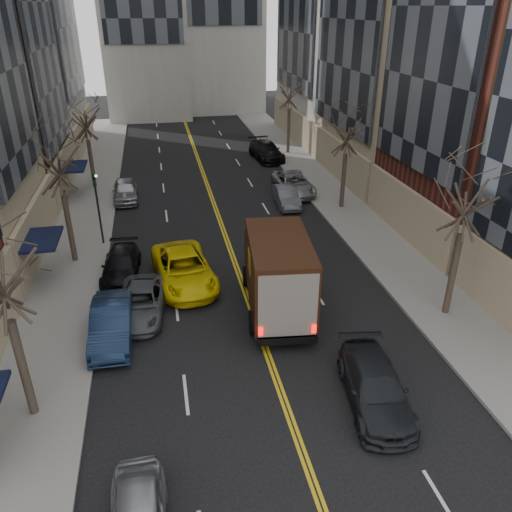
{
  "coord_description": "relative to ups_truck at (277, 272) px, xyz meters",
  "views": [
    {
      "loc": [
        -3.76,
        -6.51,
        12.93
      ],
      "look_at": [
        0.46,
        14.43,
        2.2
      ],
      "focal_mm": 35.0,
      "sensor_mm": 36.0,
      "label": 1
    }
  ],
  "objects": [
    {
      "name": "sidewalk_left",
      "position": [
        -10.2,
        13.91,
        -1.86
      ],
      "size": [
        4.0,
        66.0,
        0.15
      ],
      "primitive_type": "cube",
      "color": "slate",
      "rests_on": "ground"
    },
    {
      "name": "sidewalk_right",
      "position": [
        7.8,
        13.91,
        -1.86
      ],
      "size": [
        4.0,
        66.0,
        0.15
      ],
      "primitive_type": "cube",
      "color": "slate",
      "rests_on": "ground"
    },
    {
      "name": "tree_lf_mid",
      "position": [
        -10.0,
        6.91,
        4.66
      ],
      "size": [
        3.2,
        3.2,
        8.91
      ],
      "color": "#382D23",
      "rests_on": "sidewalk_left"
    },
    {
      "name": "tree_lf_far",
      "position": [
        -10.0,
        19.91,
        4.09
      ],
      "size": [
        3.2,
        3.2,
        8.12
      ],
      "color": "#382D23",
      "rests_on": "sidewalk_left"
    },
    {
      "name": "tree_rt_near",
      "position": [
        7.6,
        -2.09,
        4.52
      ],
      "size": [
        3.2,
        3.2,
        8.71
      ],
      "color": "#382D23",
      "rests_on": "sidewalk_right"
    },
    {
      "name": "tree_rt_mid",
      "position": [
        7.6,
        11.91,
        4.23
      ],
      "size": [
        3.2,
        3.2,
        8.32
      ],
      "color": "#382D23",
      "rests_on": "sidewalk_right"
    },
    {
      "name": "tree_rt_far",
      "position": [
        7.6,
        26.91,
        4.8
      ],
      "size": [
        3.2,
        3.2,
        9.11
      ],
      "color": "#382D23",
      "rests_on": "sidewalk_right"
    },
    {
      "name": "traffic_signal",
      "position": [
        -8.6,
        8.91,
        0.88
      ],
      "size": [
        0.29,
        0.26,
        4.7
      ],
      "color": "black",
      "rests_on": "sidewalk_left"
    },
    {
      "name": "ups_truck",
      "position": [
        0.0,
        0.0,
        0.0
      ],
      "size": [
        3.46,
        7.26,
        3.84
      ],
      "rotation": [
        0.0,
        0.0,
        -0.11
      ],
      "color": "black",
      "rests_on": "ground"
    },
    {
      "name": "observer_sedan",
      "position": [
        1.96,
        -6.87,
        -1.22
      ],
      "size": [
        2.69,
        5.2,
        1.44
      ],
      "rotation": [
        0.0,
        0.0,
        -0.14
      ],
      "color": "black",
      "rests_on": "ground"
    },
    {
      "name": "taxi",
      "position": [
        -4.13,
        3.32,
        -1.11
      ],
      "size": [
        3.45,
        6.22,
        1.65
      ],
      "primitive_type": "imported",
      "rotation": [
        0.0,
        0.0,
        0.12
      ],
      "color": "yellow",
      "rests_on": "ground"
    },
    {
      "name": "pedestrian",
      "position": [
        0.06,
        0.73,
        -1.06
      ],
      "size": [
        0.57,
        0.73,
        1.75
      ],
      "primitive_type": "imported",
      "rotation": [
        0.0,
        0.0,
        1.3
      ],
      "color": "black",
      "rests_on": "ground"
    },
    {
      "name": "parked_lf_b",
      "position": [
        -7.5,
        -0.94,
        -1.16
      ],
      "size": [
        1.72,
        4.76,
        1.56
      ],
      "primitive_type": "imported",
      "rotation": [
        0.0,
        0.0,
        -0.01
      ],
      "color": "#13233D",
      "rests_on": "ground"
    },
    {
      "name": "parked_lf_c",
      "position": [
        -6.3,
        0.73,
        -1.28
      ],
      "size": [
        2.83,
        5.01,
        1.32
      ],
      "primitive_type": "imported",
      "rotation": [
        0.0,
        0.0,
        -0.14
      ],
      "color": "#484B4F",
      "rests_on": "ground"
    },
    {
      "name": "parked_lf_d",
      "position": [
        -7.35,
        4.69,
        -1.28
      ],
      "size": [
        2.15,
        4.66,
        1.32
      ],
      "primitive_type": "imported",
      "rotation": [
        0.0,
        0.0,
        -0.07
      ],
      "color": "black",
      "rests_on": "ground"
    },
    {
      "name": "parked_lf_e",
      "position": [
        -7.5,
        16.69,
        -1.19
      ],
      "size": [
        1.89,
        4.43,
        1.49
      ],
      "primitive_type": "imported",
      "rotation": [
        0.0,
        0.0,
        0.03
      ],
      "color": "#999BA0",
      "rests_on": "ground"
    },
    {
      "name": "parked_rt_a",
      "position": [
        3.9,
        13.23,
        -1.27
      ],
      "size": [
        1.62,
        4.14,
        1.34
      ],
      "primitive_type": "imported",
      "rotation": [
        0.0,
        0.0,
        -0.05
      ],
      "color": "#4E5056",
      "rests_on": "ground"
    },
    {
      "name": "parked_rt_b",
      "position": [
        5.1,
        15.77,
        -1.18
      ],
      "size": [
        2.52,
        5.45,
        1.51
      ],
      "primitive_type": "imported",
      "rotation": [
        0.0,
        0.0,
        0.0
      ],
      "color": "#9FA1A6",
      "rests_on": "ground"
    },
    {
      "name": "parked_rt_c",
      "position": [
        5.1,
        25.42,
        -1.13
      ],
      "size": [
        2.83,
        5.79,
        1.62
      ],
      "primitive_type": "imported",
      "rotation": [
        0.0,
        0.0,
        0.1
      ],
      "color": "black",
      "rests_on": "ground"
    }
  ]
}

